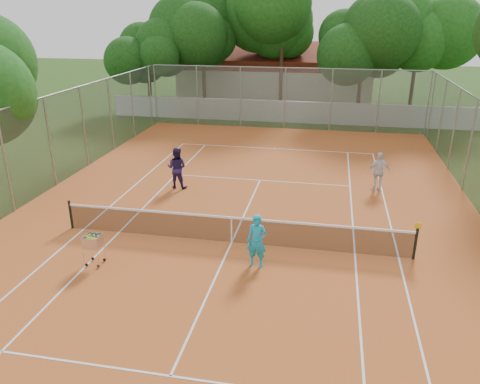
% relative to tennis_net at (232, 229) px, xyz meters
% --- Properties ---
extents(ground, '(120.00, 120.00, 0.00)m').
position_rel_tennis_net_xyz_m(ground, '(0.00, 0.00, -0.51)').
color(ground, '#1D390F').
rests_on(ground, ground).
extents(court_pad, '(18.00, 34.00, 0.02)m').
position_rel_tennis_net_xyz_m(court_pad, '(0.00, 0.00, -0.50)').
color(court_pad, '#B75823').
rests_on(court_pad, ground).
extents(court_lines, '(10.98, 23.78, 0.01)m').
position_rel_tennis_net_xyz_m(court_lines, '(0.00, 0.00, -0.49)').
color(court_lines, white).
rests_on(court_lines, court_pad).
extents(tennis_net, '(11.88, 0.10, 0.98)m').
position_rel_tennis_net_xyz_m(tennis_net, '(0.00, 0.00, 0.00)').
color(tennis_net, black).
rests_on(tennis_net, court_pad).
extents(perimeter_fence, '(18.00, 34.00, 4.00)m').
position_rel_tennis_net_xyz_m(perimeter_fence, '(0.00, 0.00, 1.49)').
color(perimeter_fence, slate).
rests_on(perimeter_fence, ground).
extents(boundary_wall, '(26.00, 0.30, 1.50)m').
position_rel_tennis_net_xyz_m(boundary_wall, '(0.00, 19.00, 0.24)').
color(boundary_wall, silver).
rests_on(boundary_wall, ground).
extents(clubhouse, '(16.40, 9.00, 4.40)m').
position_rel_tennis_net_xyz_m(clubhouse, '(-2.00, 29.00, 1.69)').
color(clubhouse, beige).
rests_on(clubhouse, ground).
extents(tropical_trees, '(29.00, 19.00, 10.00)m').
position_rel_tennis_net_xyz_m(tropical_trees, '(0.00, 22.00, 4.49)').
color(tropical_trees, '#0E350D').
rests_on(tropical_trees, ground).
extents(player_near, '(0.66, 0.46, 1.70)m').
position_rel_tennis_net_xyz_m(player_near, '(1.09, -1.37, 0.36)').
color(player_near, '#179CC4').
rests_on(player_near, court_pad).
extents(player_far_left, '(0.94, 0.75, 1.84)m').
position_rel_tennis_net_xyz_m(player_far_left, '(-3.48, 4.77, 0.43)').
color(player_far_left, '#24194C').
rests_on(player_far_left, court_pad).
extents(player_far_right, '(1.08, 0.62, 1.73)m').
position_rel_tennis_net_xyz_m(player_far_right, '(5.26, 6.11, 0.37)').
color(player_far_right, silver).
rests_on(player_far_right, court_pad).
extents(ball_hopper, '(0.52, 0.52, 1.08)m').
position_rel_tennis_net_xyz_m(ball_hopper, '(-3.88, -2.24, 0.05)').
color(ball_hopper, silver).
rests_on(ball_hopper, court_pad).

